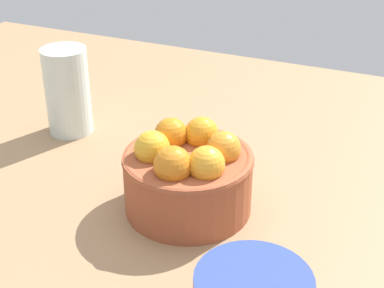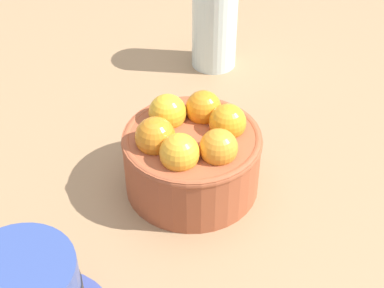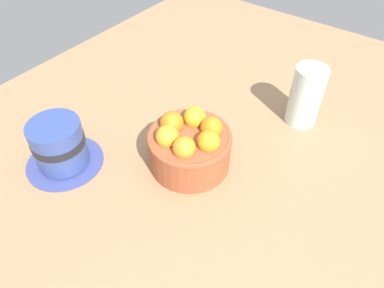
% 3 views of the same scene
% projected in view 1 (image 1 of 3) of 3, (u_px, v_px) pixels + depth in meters
% --- Properties ---
extents(ground_plane, '(1.31, 0.97, 0.05)m').
position_uv_depth(ground_plane, '(188.00, 225.00, 0.66)').
color(ground_plane, '#997551').
extents(terracotta_bowl, '(0.14, 0.14, 0.10)m').
position_uv_depth(terracotta_bowl, '(188.00, 174.00, 0.63)').
color(terracotta_bowl, '#9E4C2D').
rests_on(terracotta_bowl, ground_plane).
extents(water_glass, '(0.06, 0.06, 0.12)m').
position_uv_depth(water_glass, '(67.00, 91.00, 0.78)').
color(water_glass, silver).
rests_on(water_glass, ground_plane).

